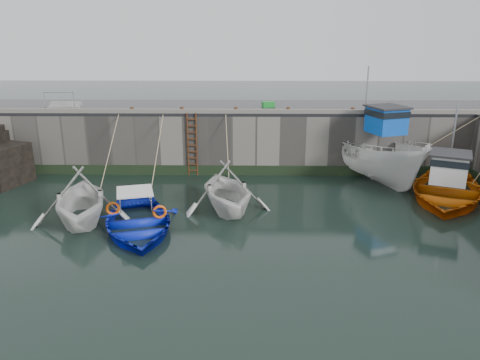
{
  "coord_description": "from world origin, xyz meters",
  "views": [
    {
      "loc": [
        0.76,
        -13.0,
        6.95
      ],
      "look_at": [
        0.48,
        5.29,
        1.2
      ],
      "focal_mm": 35.0,
      "sensor_mm": 36.0,
      "label": 1
    }
  ],
  "objects_px": {
    "boat_near_blacktrim": "(227,209)",
    "bollard_a": "(132,110)",
    "boat_far_white": "(376,156)",
    "bollard_d": "(288,110)",
    "boat_near_white": "(82,220)",
    "bollard_c": "(236,110)",
    "boat_far_orange": "(446,190)",
    "boat_near_blue": "(138,230)",
    "fish_crate": "(268,104)",
    "bollard_e": "(353,110)",
    "ladder": "(192,145)",
    "bollard_b": "(182,110)"
  },
  "relations": [
    {
      "from": "boat_near_white",
      "to": "bollard_a",
      "type": "bearing_deg",
      "value": 68.49
    },
    {
      "from": "boat_far_white",
      "to": "bollard_d",
      "type": "xyz_separation_m",
      "value": [
        -4.32,
        0.8,
        2.14
      ]
    },
    {
      "from": "boat_near_blue",
      "to": "boat_far_orange",
      "type": "xyz_separation_m",
      "value": [
        12.76,
        3.6,
        0.41
      ]
    },
    {
      "from": "boat_near_blacktrim",
      "to": "bollard_e",
      "type": "relative_size",
      "value": 15.73
    },
    {
      "from": "ladder",
      "to": "bollard_a",
      "type": "height_order",
      "value": "bollard_a"
    },
    {
      "from": "bollard_c",
      "to": "boat_near_white",
      "type": "bearing_deg",
      "value": -131.99
    },
    {
      "from": "bollard_d",
      "to": "bollard_e",
      "type": "xyz_separation_m",
      "value": [
        3.2,
        0.0,
        0.0
      ]
    },
    {
      "from": "bollard_a",
      "to": "boat_far_orange",
      "type": "bearing_deg",
      "value": -14.55
    },
    {
      "from": "boat_near_blue",
      "to": "bollard_a",
      "type": "xyz_separation_m",
      "value": [
        -1.72,
        7.35,
        3.3
      ]
    },
    {
      "from": "boat_near_blacktrim",
      "to": "boat_far_orange",
      "type": "height_order",
      "value": "boat_far_orange"
    },
    {
      "from": "boat_near_blue",
      "to": "bollard_a",
      "type": "distance_m",
      "value": 8.24
    },
    {
      "from": "boat_near_white",
      "to": "boat_far_white",
      "type": "height_order",
      "value": "boat_far_white"
    },
    {
      "from": "boat_far_orange",
      "to": "bollard_b",
      "type": "relative_size",
      "value": 26.75
    },
    {
      "from": "bollard_b",
      "to": "bollard_e",
      "type": "height_order",
      "value": "same"
    },
    {
      "from": "boat_near_white",
      "to": "boat_near_blacktrim",
      "type": "xyz_separation_m",
      "value": [
        5.56,
        1.32,
        0.0
      ]
    },
    {
      "from": "ladder",
      "to": "fish_crate",
      "type": "height_order",
      "value": "fish_crate"
    },
    {
      "from": "boat_near_white",
      "to": "bollard_a",
      "type": "relative_size",
      "value": 16.42
    },
    {
      "from": "boat_far_white",
      "to": "fish_crate",
      "type": "height_order",
      "value": "boat_far_white"
    },
    {
      "from": "boat_near_white",
      "to": "boat_far_orange",
      "type": "xyz_separation_m",
      "value": [
        15.11,
        2.72,
        0.41
      ]
    },
    {
      "from": "boat_near_white",
      "to": "bollard_c",
      "type": "bearing_deg",
      "value": 32.07
    },
    {
      "from": "bollard_d",
      "to": "bollard_e",
      "type": "bearing_deg",
      "value": 0.0
    },
    {
      "from": "boat_near_white",
      "to": "fish_crate",
      "type": "distance_m",
      "value": 11.75
    },
    {
      "from": "boat_near_blacktrim",
      "to": "bollard_a",
      "type": "xyz_separation_m",
      "value": [
        -4.93,
        5.16,
        3.3
      ]
    },
    {
      "from": "boat_near_blue",
      "to": "bollard_e",
      "type": "bearing_deg",
      "value": 23.19
    },
    {
      "from": "boat_near_blue",
      "to": "bollard_e",
      "type": "distance_m",
      "value": 12.29
    },
    {
      "from": "boat_near_blue",
      "to": "fish_crate",
      "type": "relative_size",
      "value": 7.81
    },
    {
      "from": "bollard_a",
      "to": "bollard_c",
      "type": "bearing_deg",
      "value": 0.0
    },
    {
      "from": "ladder",
      "to": "boat_far_orange",
      "type": "relative_size",
      "value": 0.43
    },
    {
      "from": "boat_near_blue",
      "to": "bollard_e",
      "type": "xyz_separation_m",
      "value": [
        9.28,
        7.35,
        3.3
      ]
    },
    {
      "from": "boat_far_white",
      "to": "bollard_d",
      "type": "distance_m",
      "value": 4.89
    },
    {
      "from": "boat_near_white",
      "to": "boat_near_blue",
      "type": "distance_m",
      "value": 2.51
    },
    {
      "from": "bollard_a",
      "to": "bollard_e",
      "type": "distance_m",
      "value": 11.0
    },
    {
      "from": "ladder",
      "to": "bollard_e",
      "type": "distance_m",
      "value": 8.19
    },
    {
      "from": "bollard_d",
      "to": "boat_far_white",
      "type": "bearing_deg",
      "value": -10.54
    },
    {
      "from": "boat_near_blacktrim",
      "to": "bollard_c",
      "type": "height_order",
      "value": "bollard_c"
    },
    {
      "from": "boat_near_white",
      "to": "boat_far_white",
      "type": "distance_m",
      "value": 14.01
    },
    {
      "from": "boat_far_white",
      "to": "bollard_c",
      "type": "distance_m",
      "value": 7.29
    },
    {
      "from": "boat_near_blacktrim",
      "to": "bollard_d",
      "type": "relative_size",
      "value": 15.73
    },
    {
      "from": "boat_near_white",
      "to": "boat_near_blacktrim",
      "type": "distance_m",
      "value": 5.72
    },
    {
      "from": "boat_near_white",
      "to": "bollard_b",
      "type": "relative_size",
      "value": 16.42
    },
    {
      "from": "fish_crate",
      "to": "boat_far_white",
      "type": "bearing_deg",
      "value": -44.09
    },
    {
      "from": "ladder",
      "to": "bollard_e",
      "type": "xyz_separation_m",
      "value": [
        8.0,
        0.34,
        1.71
      ]
    },
    {
      "from": "boat_near_blue",
      "to": "boat_near_blacktrim",
      "type": "relative_size",
      "value": 1.16
    },
    {
      "from": "bollard_b",
      "to": "fish_crate",
      "type": "bearing_deg",
      "value": 23.6
    },
    {
      "from": "boat_near_white",
      "to": "boat_far_white",
      "type": "bearing_deg",
      "value": 8.05
    },
    {
      "from": "boat_far_white",
      "to": "bollard_a",
      "type": "relative_size",
      "value": 27.49
    },
    {
      "from": "ladder",
      "to": "bollard_d",
      "type": "distance_m",
      "value": 5.11
    },
    {
      "from": "boat_far_orange",
      "to": "fish_crate",
      "type": "bearing_deg",
      "value": 167.15
    },
    {
      "from": "ladder",
      "to": "boat_far_orange",
      "type": "height_order",
      "value": "boat_far_orange"
    },
    {
      "from": "bollard_b",
      "to": "bollard_c",
      "type": "height_order",
      "value": "same"
    }
  ]
}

